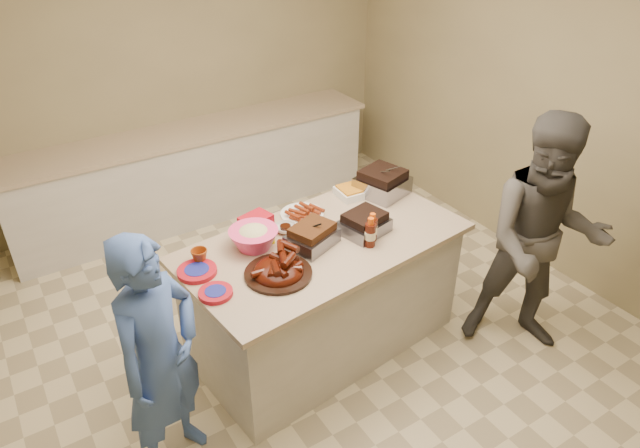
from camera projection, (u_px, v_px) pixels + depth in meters
room at (314, 338)px, 4.26m from camera, size 4.50×5.00×2.70m
back_counter at (196, 173)px, 5.61m from camera, size 3.60×0.64×0.90m
island at (324, 341)px, 4.23m from camera, size 1.99×1.20×0.90m
rib_platter at (278, 275)px, 3.44m from camera, size 0.51×0.51×0.17m
pulled_pork_tray at (312, 245)px, 3.71m from camera, size 0.38×0.33×0.10m
brisket_tray at (364, 232)px, 3.85m from camera, size 0.35×0.31×0.09m
roasting_pan at (382, 193)px, 4.31m from camera, size 0.41×0.41×0.13m
coleslaw_bowl at (254, 247)px, 3.69m from camera, size 0.36×0.36×0.22m
sausage_plate at (302, 215)px, 4.04m from camera, size 0.40×0.40×0.05m
mac_cheese_dish at (356, 194)px, 4.30m from camera, size 0.30×0.23×0.08m
bbq_bottle_a at (371, 240)px, 3.76m from camera, size 0.07×0.07×0.20m
bbq_bottle_b at (370, 246)px, 3.71m from camera, size 0.08×0.08×0.21m
mustard_bottle at (272, 242)px, 3.74m from camera, size 0.05×0.05×0.13m
sauce_bowl at (286, 231)px, 3.86m from camera, size 0.15×0.06×0.15m
plate_stack_large at (197, 273)px, 3.45m from camera, size 0.27×0.27×0.03m
plate_stack_small at (216, 295)px, 3.27m from camera, size 0.22×0.22×0.03m
plastic_cup at (200, 263)px, 3.54m from camera, size 0.11×0.11×0.10m
basket_stack at (256, 229)px, 3.88m from camera, size 0.23×0.20×0.10m
guest_gray at (518, 338)px, 4.25m from camera, size 1.80×1.88×0.66m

